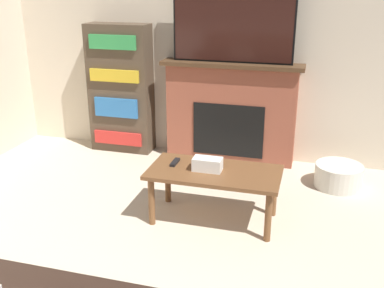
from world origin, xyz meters
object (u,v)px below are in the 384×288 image
at_px(fireplace, 231,112).
at_px(bookshelf, 121,89).
at_px(tv, 233,24).
at_px(storage_basket, 338,176).
at_px(coffee_table, 214,177).

xyz_separation_m(fireplace, bookshelf, (-1.20, -0.02, 0.17)).
bearing_deg(tv, bookshelf, -179.86).
distance_m(tv, storage_basket, 1.73).
distance_m(coffee_table, storage_basket, 1.34).
xyz_separation_m(tv, bookshelf, (-1.20, -0.00, -0.71)).
relative_size(tv, storage_basket, 2.78).
relative_size(bookshelf, storage_basket, 3.22).
distance_m(coffee_table, bookshelf, 1.87).
distance_m(fireplace, bookshelf, 1.21).
height_order(tv, bookshelf, tv).
xyz_separation_m(tv, coffee_table, (0.13, -1.28, -1.03)).
bearing_deg(storage_basket, fireplace, 159.80).
distance_m(tv, bookshelf, 1.40).
bearing_deg(storage_basket, coffee_table, -137.15).
height_order(fireplace, coffee_table, fireplace).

